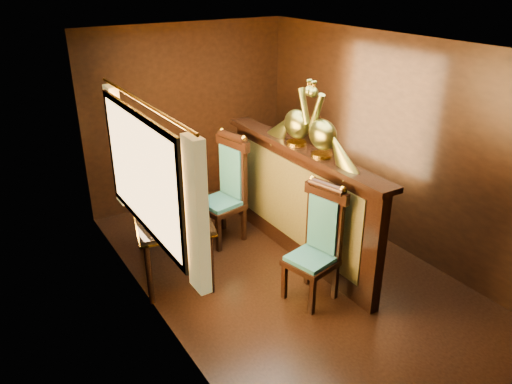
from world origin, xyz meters
TOP-DOWN VIEW (x-y plane):
  - ground at (0.00, 0.00)m, footprint 5.00×5.00m
  - room_shell at (-0.09, 0.02)m, footprint 3.04×5.04m
  - partition at (0.32, 0.30)m, footprint 0.26×2.70m
  - dining_table at (-1.05, 0.80)m, footprint 1.07×1.43m
  - chair_left at (0.04, -0.43)m, footprint 0.55×0.57m
  - chair_right at (-0.14, 1.13)m, footprint 0.58×0.60m
  - peacock_left at (0.33, -0.05)m, footprint 0.24×0.63m
  - peacock_right at (0.33, 0.39)m, footprint 0.24×0.64m

SIDE VIEW (x-z plane):
  - ground at x=0.00m, z-range 0.00..0.00m
  - chair_left at x=0.04m, z-range 0.03..1.30m
  - dining_table at x=-1.05m, z-range 0.20..1.16m
  - partition at x=0.32m, z-range 0.03..1.39m
  - chair_right at x=-0.14m, z-range 0.03..1.41m
  - room_shell at x=-0.09m, z-range 0.32..2.84m
  - peacock_left at x=0.33m, z-range 1.36..2.11m
  - peacock_right at x=0.33m, z-range 1.36..2.12m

